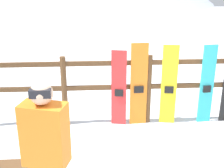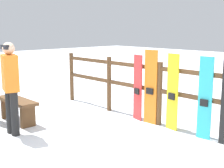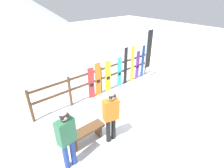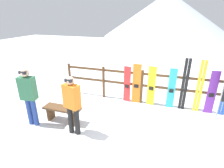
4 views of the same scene
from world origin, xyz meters
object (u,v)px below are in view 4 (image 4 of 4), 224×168
Objects in this scene: snowboard_orange at (136,84)px; snowboard_red at (127,84)px; bench at (62,111)px; ski_pair_black at (185,85)px; snowboard_cyan at (171,89)px; ski_pair_yellow at (200,87)px; snowboard_purple at (212,93)px; snowboard_yellow at (151,86)px; person_orange at (72,102)px; person_plaid_green at (29,94)px.

snowboard_red is at bearing -179.98° from snowboard_orange.
bench is 0.64× the size of ski_pair_black.
ski_pair_yellow is (0.85, 0.00, 0.18)m from snowboard_cyan.
snowboard_purple is (1.22, 0.00, 0.02)m from snowboard_cyan.
snowboard_red is at bearing -179.91° from ski_pair_yellow.
snowboard_yellow is 0.80× the size of ski_pair_black.
ski_pair_yellow is at bearing 0.13° from snowboard_yellow.
person_orange is 1.16× the size of snowboard_cyan.
person_orange is 2.50m from snowboard_red.
ski_pair_black reaches higher than snowboard_red.
snowboard_yellow is (1.78, 2.30, -0.24)m from person_orange.
bench is 0.65× the size of ski_pair_yellow.
person_plaid_green is at bearing -148.82° from snowboard_cyan.
snowboard_purple is (0.83, -0.00, -0.17)m from ski_pair_black.
person_plaid_green is 3.50m from snowboard_orange.
ski_pair_black is 1.01× the size of ski_pair_yellow.
person_orange is at bearing -136.83° from snowboard_cyan.
person_plaid_green is 1.18× the size of snowboard_purple.
bench is at bearing -141.42° from snowboard_yellow.
snowboard_red is 1.54m from snowboard_cyan.
person_plaid_green is at bearing -179.76° from person_orange.
ski_pair_black is (3.46, 1.92, 0.55)m from bench.
snowboard_purple reaches higher than bench.
snowboard_cyan is 0.98× the size of snowboard_purple.
person_plaid_green is at bearing -138.56° from snowboard_orange.
bench is 0.78× the size of snowboard_orange.
person_orange is (1.36, 0.01, -0.05)m from person_plaid_green.
bench is 0.67× the size of person_plaid_green.
snowboard_red is 0.93× the size of snowboard_purple.
snowboard_orange is (1.26, 2.31, -0.22)m from person_orange.
ski_pair_yellow is (3.92, 1.92, 0.54)m from bench.
snowboard_purple is (0.38, -0.00, -0.16)m from ski_pair_yellow.
snowboard_red is 0.35m from snowboard_orange.
person_orange is 3.66m from ski_pair_black.
person_orange reaches higher than snowboard_purple.
person_orange is 1.22× the size of snowboard_red.
person_orange is at bearing -145.05° from ski_pair_yellow.
person_orange reaches higher than snowboard_cyan.
snowboard_purple reaches higher than snowboard_yellow.
person_plaid_green is 1.36m from person_orange.
person_plaid_green is 0.97× the size of ski_pair_yellow.
bench is at bearing -155.98° from snowboard_purple.
snowboard_orange is at bearing 45.64° from bench.
snowboard_orange is (2.62, 2.31, -0.27)m from person_plaid_green.
snowboard_red is at bearing -180.00° from snowboard_cyan.
ski_pair_black is (1.93, 0.00, 0.22)m from snowboard_red.
ski_pair_black reaches higher than person_plaid_green.
ski_pair_yellow is at bearing 26.39° from person_plaid_green.
snowboard_cyan is (1.20, -0.00, -0.02)m from snowboard_orange.
snowboard_cyan reaches higher than bench.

